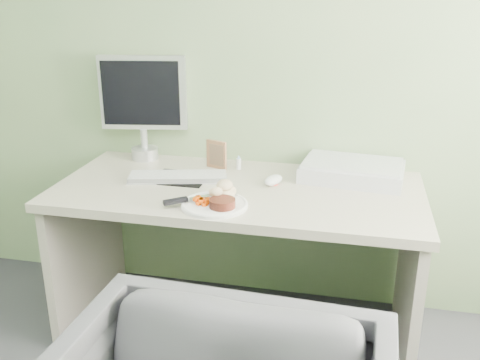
% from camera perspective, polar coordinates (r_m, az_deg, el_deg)
% --- Properties ---
extents(wall_back, '(3.50, 0.00, 3.50)m').
position_cam_1_polar(wall_back, '(2.56, 1.64, 15.32)').
color(wall_back, '#8BA171').
rests_on(wall_back, floor).
extents(desk, '(1.60, 0.75, 0.73)m').
position_cam_1_polar(desk, '(2.41, -0.24, -4.81)').
color(desk, beige).
rests_on(desk, floor).
extents(plate, '(0.27, 0.27, 0.01)m').
position_cam_1_polar(plate, '(2.14, -2.74, -2.67)').
color(plate, white).
rests_on(plate, desk).
extents(steak, '(0.12, 0.12, 0.03)m').
position_cam_1_polar(steak, '(2.09, -1.90, -2.48)').
color(steak, black).
rests_on(steak, plate).
extents(potato_pile, '(0.14, 0.12, 0.07)m').
position_cam_1_polar(potato_pile, '(2.17, -1.69, -1.15)').
color(potato_pile, '#A78251').
rests_on(potato_pile, plate).
extents(carrot_heap, '(0.06, 0.05, 0.04)m').
position_cam_1_polar(carrot_heap, '(2.13, -4.00, -1.97)').
color(carrot_heap, '#EE4B05').
rests_on(carrot_heap, plate).
extents(steak_knife, '(0.22, 0.18, 0.02)m').
position_cam_1_polar(steak_knife, '(2.15, -5.85, -2.08)').
color(steak_knife, silver).
rests_on(steak_knife, plate).
extents(mousepad, '(0.24, 0.21, 0.00)m').
position_cam_1_polar(mousepad, '(2.46, -6.33, 0.21)').
color(mousepad, black).
rests_on(mousepad, desk).
extents(keyboard, '(0.45, 0.23, 0.02)m').
position_cam_1_polar(keyboard, '(2.44, -6.65, 0.41)').
color(keyboard, white).
rests_on(keyboard, desk).
extents(computer_mouse, '(0.10, 0.13, 0.04)m').
position_cam_1_polar(computer_mouse, '(2.37, 3.58, -0.01)').
color(computer_mouse, white).
rests_on(computer_mouse, desk).
extents(photo_frame, '(0.11, 0.05, 0.14)m').
position_cam_1_polar(photo_frame, '(2.56, -2.53, 2.73)').
color(photo_frame, '#946445').
rests_on(photo_frame, desk).
extents(eyedrop_bottle, '(0.02, 0.02, 0.07)m').
position_cam_1_polar(eyedrop_bottle, '(2.56, -0.14, 1.86)').
color(eyedrop_bottle, white).
rests_on(eyedrop_bottle, desk).
extents(scanner, '(0.48, 0.35, 0.07)m').
position_cam_1_polar(scanner, '(2.48, 11.88, 0.89)').
color(scanner, silver).
rests_on(scanner, desk).
extents(monitor, '(0.43, 0.15, 0.52)m').
position_cam_1_polar(monitor, '(2.71, -10.29, 8.23)').
color(monitor, silver).
rests_on(monitor, desk).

